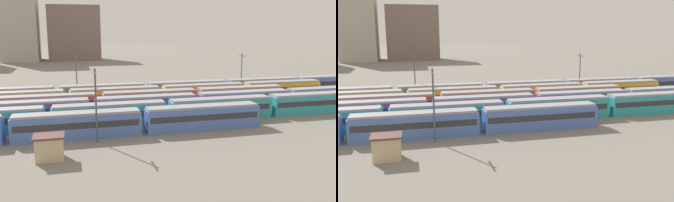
# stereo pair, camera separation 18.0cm
# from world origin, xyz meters

# --- Properties ---
(ground_plane) EXTENTS (600.00, 600.00, 0.00)m
(ground_plane) POSITION_xyz_m (0.00, 13.00, 0.00)
(ground_plane) COLOR slate
(train_track_0) EXTENTS (55.80, 3.06, 3.75)m
(train_track_0) POSITION_xyz_m (6.64, 0.00, 1.90)
(train_track_0) COLOR #4C70BC
(train_track_0) RESTS_ON ground_plane
(train_track_1) EXTENTS (112.50, 3.06, 3.75)m
(train_track_1) POSITION_xyz_m (40.15, 5.20, 1.90)
(train_track_1) COLOR teal
(train_track_1) RESTS_ON ground_plane
(train_track_2) EXTENTS (93.60, 3.06, 3.75)m
(train_track_2) POSITION_xyz_m (37.65, 10.40, 1.90)
(train_track_2) COLOR #6B429E
(train_track_2) RESTS_ON ground_plane
(train_track_3) EXTENTS (55.80, 3.06, 3.75)m
(train_track_3) POSITION_xyz_m (20.51, 15.60, 1.90)
(train_track_3) COLOR #BC4C38
(train_track_3) RESTS_ON ground_plane
(train_track_4) EXTENTS (74.70, 3.06, 3.75)m
(train_track_4) POSITION_xyz_m (24.00, 20.80, 1.90)
(train_track_4) COLOR yellow
(train_track_4) RESTS_ON ground_plane
(train_track_5) EXTENTS (112.50, 3.06, 3.75)m
(train_track_5) POSITION_xyz_m (40.86, 26.00, 1.90)
(train_track_5) COLOR #4C70BC
(train_track_5) RESTS_ON ground_plane
(catenary_pole_1) EXTENTS (0.24, 3.20, 9.53)m
(catenary_pole_1) POSITION_xyz_m (46.35, 29.29, 5.31)
(catenary_pole_1) COLOR #4C4C51
(catenary_pole_1) RESTS_ON ground_plane
(catenary_pole_2) EXTENTS (0.24, 3.20, 10.21)m
(catenary_pole_2) POSITION_xyz_m (9.10, -3.02, 5.66)
(catenary_pole_2) COLOR #4C4C51
(catenary_pole_2) RESTS_ON ground_plane
(catenary_pole_3) EXTENTS (0.24, 3.20, 10.65)m
(catenary_pole_3) POSITION_xyz_m (7.25, 29.17, 5.88)
(catenary_pole_3) COLOR #4C4C51
(catenary_pole_3) RESTS_ON ground_plane
(signal_hut) EXTENTS (3.60, 3.00, 3.04)m
(signal_hut) POSITION_xyz_m (3.11, -8.50, 1.55)
(signal_hut) COLOR #C6B284
(signal_hut) RESTS_ON ground_plane
(distant_building_1) EXTENTS (16.68, 21.98, 36.74)m
(distant_building_1) POSITION_xyz_m (-16.30, 140.04, 18.37)
(distant_building_1) COLOR #B2A899
(distant_building_1) RESTS_ON ground_plane
(distant_building_2) EXTENTS (25.06, 13.29, 26.76)m
(distant_building_2) POSITION_xyz_m (8.88, 140.04, 13.38)
(distant_building_2) COLOR #7A665B
(distant_building_2) RESTS_ON ground_plane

